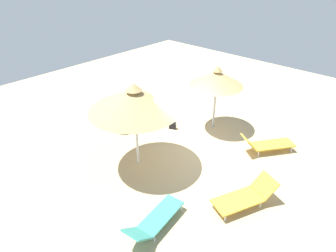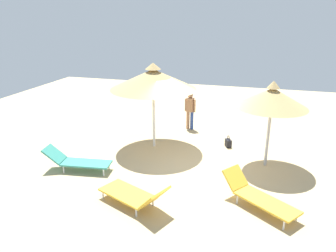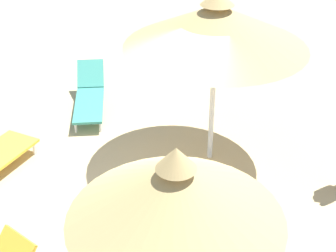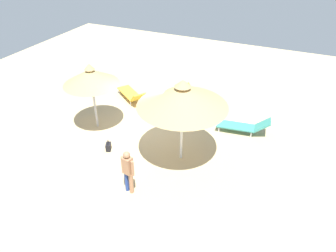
% 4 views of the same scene
% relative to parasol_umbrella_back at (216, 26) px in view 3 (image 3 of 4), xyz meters
% --- Properties ---
extents(ground, '(24.00, 24.00, 0.10)m').
position_rel_parasol_umbrella_back_xyz_m(ground, '(-1.54, 1.08, -2.49)').
color(ground, tan).
extents(parasol_umbrella_back, '(2.93, 2.93, 2.99)m').
position_rel_parasol_umbrella_back_xyz_m(parasol_umbrella_back, '(0.00, 0.00, 0.00)').
color(parasol_umbrella_back, white).
rests_on(parasol_umbrella_back, ground).
extents(parasol_umbrella_far_right, '(2.10, 2.10, 2.70)m').
position_rel_parasol_umbrella_back_xyz_m(parasol_umbrella_far_right, '(-3.86, 0.48, -0.25)').
color(parasol_umbrella_far_right, '#B2B2B7').
rests_on(parasol_umbrella_far_right, ground).
extents(lounge_chair_near_right, '(2.07, 0.83, 0.71)m').
position_rel_parasol_umbrella_back_xyz_m(lounge_chair_near_right, '(1.66, 2.45, -2.12)').
color(lounge_chair_near_right, teal).
rests_on(lounge_chair_near_right, ground).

